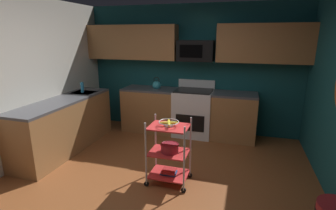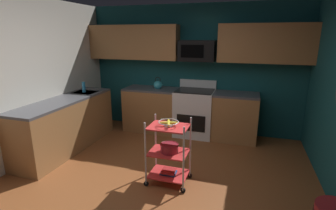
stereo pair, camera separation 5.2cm
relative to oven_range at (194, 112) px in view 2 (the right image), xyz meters
The scene contains 13 objects.
floor 2.17m from the oven_range, 93.56° to the right, with size 4.40×4.80×0.04m, color brown.
wall_back 0.89m from the oven_range, 111.89° to the left, with size 4.52×0.06×2.60m, color #14474C.
wall_left 3.27m from the oven_range, 138.30° to the right, with size 0.06×4.80×2.60m, color silver.
counter_run 1.14m from the oven_range, 148.33° to the right, with size 3.56×2.72×0.92m.
oven_range is the anchor object (origin of this frame).
upper_cabinets 1.39m from the oven_range, 140.69° to the left, with size 4.40×0.33×0.70m.
microwave 1.23m from the oven_range, 90.26° to the left, with size 0.70×0.39×0.40m.
rolling_cart 1.88m from the oven_range, 88.82° to the right, with size 0.59×0.41×0.91m.
fruit_bowl 1.92m from the oven_range, 88.82° to the right, with size 0.27×0.27×0.07m.
mixing_bowl_large 1.88m from the oven_range, 88.47° to the right, with size 0.25×0.25×0.11m.
book_stack 1.91m from the oven_range, 88.82° to the right, with size 0.21×0.19×0.05m.
kettle 0.94m from the oven_range, behind, with size 0.21×0.18×0.26m.
dish_soap_bottle 2.25m from the oven_range, 159.48° to the right, with size 0.06×0.06×0.20m, color #2D8CBF.
Camera 2 is at (1.13, -2.83, 1.99)m, focal length 27.46 mm.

